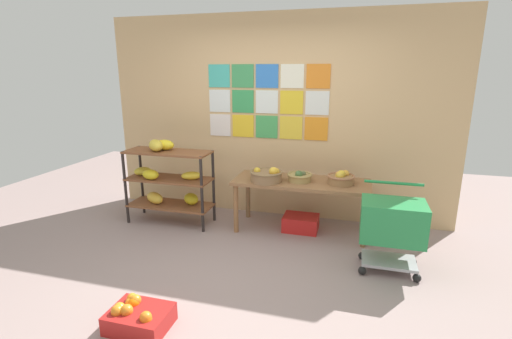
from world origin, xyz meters
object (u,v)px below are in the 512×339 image
(banana_shelf_unit, at_px, (167,176))
(fruit_basket_centre, at_px, (300,176))
(shopping_cart, at_px, (392,224))
(display_table, at_px, (301,187))
(fruit_basket_back_right, at_px, (267,175))
(produce_crate_under_table, at_px, (301,223))
(fruit_basket_back_left, at_px, (341,178))
(orange_crate_foreground, at_px, (138,317))

(banana_shelf_unit, bearing_deg, fruit_basket_centre, 4.74)
(banana_shelf_unit, height_order, shopping_cart, banana_shelf_unit)
(display_table, bearing_deg, fruit_basket_back_right, -160.43)
(produce_crate_under_table, bearing_deg, fruit_basket_back_left, -2.79)
(fruit_basket_centre, distance_m, produce_crate_under_table, 0.61)
(fruit_basket_centre, bearing_deg, produce_crate_under_table, 58.79)
(fruit_basket_back_right, xyz_separation_m, shopping_cart, (1.39, -0.57, -0.23))
(fruit_basket_back_right, height_order, orange_crate_foreground, fruit_basket_back_right)
(orange_crate_foreground, distance_m, shopping_cart, 2.42)
(produce_crate_under_table, xyz_separation_m, orange_crate_foreground, (-0.92, -2.15, -0.00))
(fruit_basket_back_left, distance_m, fruit_basket_centre, 0.48)
(banana_shelf_unit, xyz_separation_m, shopping_cart, (2.70, -0.54, -0.12))
(orange_crate_foreground, xyz_separation_m, shopping_cart, (1.91, 1.42, 0.40))
(fruit_basket_centre, bearing_deg, fruit_basket_back_right, -163.90)
(fruit_basket_back_left, height_order, shopping_cart, shopping_cart)
(fruit_basket_back_left, bearing_deg, display_table, 178.37)
(fruit_basket_back_left, distance_m, produce_crate_under_table, 0.77)
(fruit_basket_back_left, height_order, fruit_basket_back_right, fruit_basket_back_right)
(banana_shelf_unit, xyz_separation_m, fruit_basket_back_left, (2.17, 0.16, 0.10))
(fruit_basket_back_left, distance_m, fruit_basket_back_right, 0.87)
(banana_shelf_unit, height_order, fruit_basket_back_left, banana_shelf_unit)
(display_table, xyz_separation_m, shopping_cart, (0.99, -0.71, -0.07))
(banana_shelf_unit, distance_m, produce_crate_under_table, 1.80)
(banana_shelf_unit, height_order, fruit_basket_back_right, banana_shelf_unit)
(banana_shelf_unit, relative_size, display_table, 0.68)
(fruit_basket_back_right, xyz_separation_m, orange_crate_foreground, (-0.52, -2.00, -0.63))
(fruit_basket_back_left, relative_size, produce_crate_under_table, 0.75)
(fruit_basket_back_right, distance_m, shopping_cart, 1.52)
(banana_shelf_unit, relative_size, orange_crate_foreground, 2.40)
(shopping_cart, bearing_deg, fruit_basket_centre, 144.24)
(produce_crate_under_table, height_order, shopping_cart, shopping_cart)
(fruit_basket_back_right, bearing_deg, fruit_basket_back_left, 8.49)
(orange_crate_foreground, height_order, shopping_cart, shopping_cart)
(banana_shelf_unit, xyz_separation_m, orange_crate_foreground, (0.79, -1.97, -0.53))
(display_table, relative_size, produce_crate_under_table, 3.80)
(fruit_basket_centre, height_order, shopping_cart, shopping_cart)
(fruit_basket_back_left, xyz_separation_m, produce_crate_under_table, (-0.46, 0.02, -0.62))
(orange_crate_foreground, relative_size, shopping_cart, 0.54)
(display_table, distance_m, shopping_cart, 1.23)
(banana_shelf_unit, relative_size, fruit_basket_back_right, 2.80)
(fruit_basket_back_right, relative_size, shopping_cart, 0.46)
(produce_crate_under_table, distance_m, shopping_cart, 1.29)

